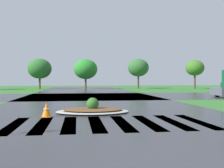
# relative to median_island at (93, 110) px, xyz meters

# --- Properties ---
(asphalt_roadway) EXTENTS (11.46, 80.00, 0.01)m
(asphalt_roadway) POSITION_rel_median_island_xyz_m (0.40, 1.74, -0.12)
(asphalt_roadway) COLOR #2B2B30
(asphalt_roadway) RESTS_ON ground
(asphalt_cross_road) EXTENTS (90.00, 10.31, 0.01)m
(asphalt_cross_road) POSITION_rel_median_island_xyz_m (0.40, 11.56, -0.12)
(asphalt_cross_road) COLOR #2B2B30
(asphalt_cross_road) RESTS_ON ground
(crosswalk_stripes) EXTENTS (6.75, 3.44, 0.01)m
(crosswalk_stripes) POSITION_rel_median_island_xyz_m (0.40, -3.00, -0.12)
(crosswalk_stripes) COLOR white
(crosswalk_stripes) RESTS_ON ground
(median_island) EXTENTS (3.29, 2.30, 0.68)m
(median_island) POSITION_rel_median_island_xyz_m (0.00, 0.00, 0.00)
(median_island) COLOR #9E9B93
(median_island) RESTS_ON ground
(traffic_cone) EXTENTS (0.38, 0.38, 0.60)m
(traffic_cone) POSITION_rel_median_island_xyz_m (-1.91, -1.20, 0.16)
(traffic_cone) COLOR orange
(traffic_cone) RESTS_ON ground
(background_treeline) EXTENTS (35.38, 6.00, 4.87)m
(background_treeline) POSITION_rel_median_island_xyz_m (0.68, 29.48, 3.14)
(background_treeline) COLOR #4C3823
(background_treeline) RESTS_ON ground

